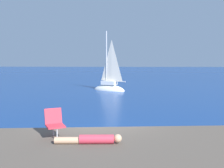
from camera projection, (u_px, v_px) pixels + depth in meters
The scene contains 7 objects.
ground_plane at pixel (98, 145), 10.25m from camera, with size 160.00×160.00×0.00m, color navy.
shore_ledge at pixel (113, 166), 6.95m from camera, with size 8.33×3.95×1.03m, color brown.
boulder_seaward at pixel (16, 158), 8.95m from camera, with size 1.53×1.22×0.84m, color brown.
boulder_inland at pixel (10, 157), 9.02m from camera, with size 1.30×1.04×0.72m, color brown.
sailboat_near at pixel (109, 87), 26.71m from camera, with size 3.48×2.51×6.33m.
person_sunbather at pixel (92, 139), 7.14m from camera, with size 1.76×0.28×0.25m.
beach_chair at pixel (54, 122), 7.70m from camera, with size 0.69×0.74×0.80m.
Camera 1 is at (0.88, -9.94, 3.29)m, focal length 43.83 mm.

